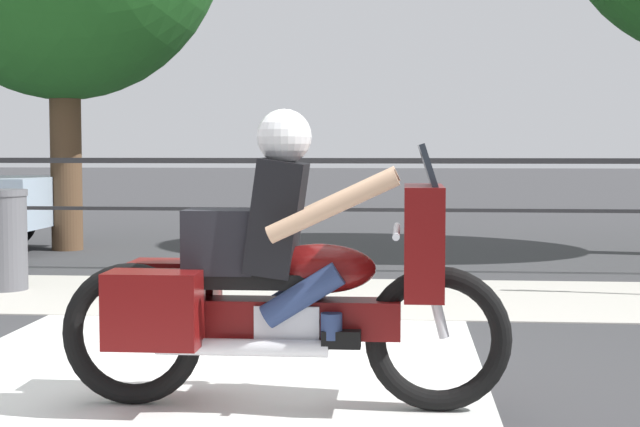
{
  "coord_description": "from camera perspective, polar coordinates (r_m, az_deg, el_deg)",
  "views": [
    {
      "loc": [
        1.18,
        -5.56,
        1.38
      ],
      "look_at": [
        0.66,
        0.62,
        0.96
      ],
      "focal_mm": 55.0,
      "sensor_mm": 36.0,
      "label": 1
    }
  ],
  "objects": [
    {
      "name": "ground_plane",
      "position": [
        5.85,
        -7.04,
        -9.83
      ],
      "size": [
        120.0,
        120.0,
        0.0
      ],
      "primitive_type": "plane",
      "color": "#38383A"
    },
    {
      "name": "trash_bin",
      "position": [
        9.91,
        -17.94,
        -1.47
      ],
      "size": [
        0.47,
        0.47,
        0.98
      ],
      "color": "#515156",
      "rests_on": "ground"
    },
    {
      "name": "motorcycle",
      "position": [
        5.18,
        -2.38,
        -3.84
      ],
      "size": [
        2.4,
        0.76,
        1.58
      ],
      "rotation": [
        0.0,
        0.0,
        -0.02
      ],
      "color": "black",
      "rests_on": "ground"
    },
    {
      "name": "sidewalk_band",
      "position": [
        9.15,
        -2.63,
        -4.8
      ],
      "size": [
        44.0,
        2.4,
        0.01
      ],
      "primitive_type": "cube",
      "color": "#B7B2A8",
      "rests_on": "ground"
    },
    {
      "name": "fence_railing",
      "position": [
        10.84,
        -1.41,
        1.81
      ],
      "size": [
        36.0,
        0.05,
        1.27
      ],
      "color": "#232326",
      "rests_on": "ground"
    },
    {
      "name": "crosswalk_band",
      "position": [
        5.67,
        -7.66,
        -10.25
      ],
      "size": [
        3.41,
        6.0,
        0.01
      ],
      "primitive_type": "cube",
      "color": "silver",
      "rests_on": "ground"
    }
  ]
}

